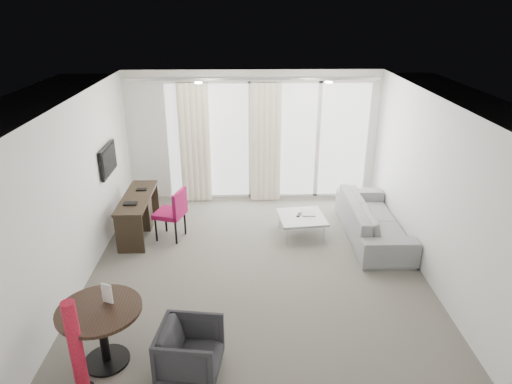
{
  "coord_description": "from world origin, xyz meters",
  "views": [
    {
      "loc": [
        -0.16,
        -5.83,
        3.82
      ],
      "look_at": [
        0.0,
        0.6,
        1.1
      ],
      "focal_mm": 32.0,
      "sensor_mm": 36.0,
      "label": 1
    }
  ],
  "objects_px": {
    "round_table": "(103,336)",
    "rattan_chair_b": "(346,147)",
    "red_lamp": "(76,348)",
    "sofa": "(373,219)",
    "desk": "(139,215)",
    "tub_armchair": "(190,351)",
    "rattan_chair_a": "(279,153)",
    "coffee_table": "(301,225)",
    "desk_chair": "(170,214)"
  },
  "relations": [
    {
      "from": "round_table",
      "to": "rattan_chair_b",
      "type": "distance_m",
      "value": 7.87
    },
    {
      "from": "red_lamp",
      "to": "sofa",
      "type": "xyz_separation_m",
      "value": [
        3.93,
        3.32,
        -0.24
      ]
    },
    {
      "from": "desk",
      "to": "round_table",
      "type": "xyz_separation_m",
      "value": [
        0.27,
        -3.13,
        0.02
      ]
    },
    {
      "from": "tub_armchair",
      "to": "round_table",
      "type": "bearing_deg",
      "value": 86.48
    },
    {
      "from": "tub_armchair",
      "to": "rattan_chair_a",
      "type": "xyz_separation_m",
      "value": [
        1.45,
        6.64,
        0.09
      ]
    },
    {
      "from": "sofa",
      "to": "coffee_table",
      "type": "bearing_deg",
      "value": 85.2
    },
    {
      "from": "sofa",
      "to": "rattan_chair_b",
      "type": "distance_m",
      "value": 3.82
    },
    {
      "from": "desk_chair",
      "to": "coffee_table",
      "type": "relative_size",
      "value": 1.16
    },
    {
      "from": "coffee_table",
      "to": "desk",
      "type": "bearing_deg",
      "value": 177.53
    },
    {
      "from": "desk_chair",
      "to": "rattan_chair_b",
      "type": "height_order",
      "value": "desk_chair"
    },
    {
      "from": "tub_armchair",
      "to": "rattan_chair_a",
      "type": "bearing_deg",
      "value": -4.67
    },
    {
      "from": "desk_chair",
      "to": "coffee_table",
      "type": "xyz_separation_m",
      "value": [
        2.27,
        0.06,
        -0.27
      ]
    },
    {
      "from": "desk",
      "to": "rattan_chair_b",
      "type": "relative_size",
      "value": 1.74
    },
    {
      "from": "red_lamp",
      "to": "sofa",
      "type": "height_order",
      "value": "red_lamp"
    },
    {
      "from": "sofa",
      "to": "rattan_chair_b",
      "type": "xyz_separation_m",
      "value": [
        0.31,
        3.81,
        0.1
      ]
    },
    {
      "from": "tub_armchair",
      "to": "rattan_chair_a",
      "type": "height_order",
      "value": "rattan_chair_a"
    },
    {
      "from": "round_table",
      "to": "red_lamp",
      "type": "height_order",
      "value": "red_lamp"
    },
    {
      "from": "desk_chair",
      "to": "sofa",
      "type": "xyz_separation_m",
      "value": [
        3.5,
        -0.04,
        -0.12
      ]
    },
    {
      "from": "rattan_chair_a",
      "to": "red_lamp",
      "type": "bearing_deg",
      "value": -129.89
    },
    {
      "from": "tub_armchair",
      "to": "rattan_chair_b",
      "type": "height_order",
      "value": "rattan_chair_b"
    },
    {
      "from": "red_lamp",
      "to": "tub_armchair",
      "type": "xyz_separation_m",
      "value": [
        1.12,
        0.22,
        -0.26
      ]
    },
    {
      "from": "tub_armchair",
      "to": "rattan_chair_a",
      "type": "distance_m",
      "value": 6.8
    },
    {
      "from": "desk_chair",
      "to": "round_table",
      "type": "height_order",
      "value": "desk_chair"
    },
    {
      "from": "desk_chair",
      "to": "rattan_chair_a",
      "type": "distance_m",
      "value": 4.1
    },
    {
      "from": "desk",
      "to": "tub_armchair",
      "type": "bearing_deg",
      "value": -69.3
    },
    {
      "from": "round_table",
      "to": "sofa",
      "type": "height_order",
      "value": "round_table"
    },
    {
      "from": "round_table",
      "to": "tub_armchair",
      "type": "height_order",
      "value": "round_table"
    },
    {
      "from": "rattan_chair_a",
      "to": "rattan_chair_b",
      "type": "xyz_separation_m",
      "value": [
        1.68,
        0.26,
        0.04
      ]
    },
    {
      "from": "red_lamp",
      "to": "rattan_chair_a",
      "type": "bearing_deg",
      "value": 69.52
    },
    {
      "from": "coffee_table",
      "to": "sofa",
      "type": "height_order",
      "value": "sofa"
    },
    {
      "from": "tub_armchair",
      "to": "rattan_chair_b",
      "type": "distance_m",
      "value": 7.58
    },
    {
      "from": "desk",
      "to": "red_lamp",
      "type": "bearing_deg",
      "value": -87.73
    },
    {
      "from": "coffee_table",
      "to": "rattan_chair_a",
      "type": "relative_size",
      "value": 0.99
    },
    {
      "from": "round_table",
      "to": "rattan_chair_a",
      "type": "height_order",
      "value": "rattan_chair_a"
    },
    {
      "from": "coffee_table",
      "to": "tub_armchair",
      "type": "bearing_deg",
      "value": -116.37
    },
    {
      "from": "desk_chair",
      "to": "red_lamp",
      "type": "distance_m",
      "value": 3.39
    },
    {
      "from": "rattan_chair_a",
      "to": "rattan_chair_b",
      "type": "distance_m",
      "value": 1.7
    },
    {
      "from": "red_lamp",
      "to": "coffee_table",
      "type": "height_order",
      "value": "red_lamp"
    },
    {
      "from": "desk",
      "to": "rattan_chair_b",
      "type": "bearing_deg",
      "value": 39.25
    },
    {
      "from": "tub_armchair",
      "to": "sofa",
      "type": "bearing_deg",
      "value": -34.66
    },
    {
      "from": "desk",
      "to": "coffee_table",
      "type": "relative_size",
      "value": 1.93
    },
    {
      "from": "round_table",
      "to": "rattan_chair_b",
      "type": "xyz_separation_m",
      "value": [
        4.11,
        6.71,
        0.06
      ]
    },
    {
      "from": "tub_armchair",
      "to": "coffee_table",
      "type": "distance_m",
      "value": 3.57
    },
    {
      "from": "desk",
      "to": "desk_chair",
      "type": "distance_m",
      "value": 0.61
    },
    {
      "from": "desk",
      "to": "round_table",
      "type": "relative_size",
      "value": 1.63
    },
    {
      "from": "desk",
      "to": "rattan_chair_b",
      "type": "distance_m",
      "value": 5.66
    },
    {
      "from": "coffee_table",
      "to": "rattan_chair_a",
      "type": "distance_m",
      "value": 3.45
    },
    {
      "from": "coffee_table",
      "to": "sofa",
      "type": "xyz_separation_m",
      "value": [
        1.23,
        -0.1,
        0.15
      ]
    },
    {
      "from": "tub_armchair",
      "to": "coffee_table",
      "type": "bearing_deg",
      "value": -18.74
    },
    {
      "from": "desk_chair",
      "to": "rattan_chair_a",
      "type": "xyz_separation_m",
      "value": [
        2.13,
        3.5,
        -0.06
      ]
    }
  ]
}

